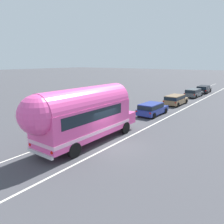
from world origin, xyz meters
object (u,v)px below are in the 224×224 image
painted_bus (82,113)px  car_lead (152,108)px  car_third (193,92)px  car_fourth (204,89)px  car_second (175,99)px

painted_bus → car_lead: bearing=89.7°
car_third → car_fourth: same height
car_third → car_second: bearing=-89.7°
car_lead → car_fourth: (-0.03, 21.93, 0.01)m
car_second → car_lead: bearing=-89.6°
car_lead → car_second: bearing=90.4°
painted_bus → car_lead: (0.05, 10.97, -1.52)m
car_lead → car_second: size_ratio=0.95×
car_lead → car_second: same height
car_lead → car_second: 7.35m
painted_bus → car_lead: size_ratio=2.34×
painted_bus → car_second: (-0.01, 18.32, -1.51)m
car_lead → painted_bus: bearing=-90.3°
car_third → car_lead: bearing=-89.6°
car_lead → car_third: size_ratio=0.93×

